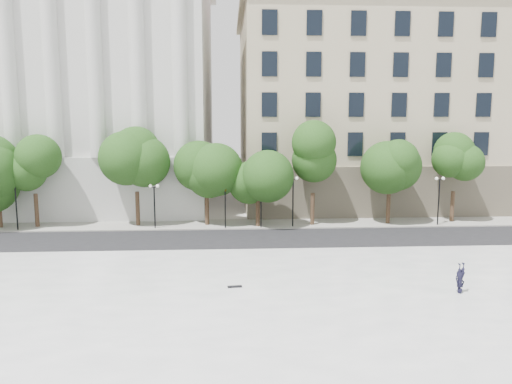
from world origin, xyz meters
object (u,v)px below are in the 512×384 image
traffic_light_east (261,188)px  traffic_light_west (225,186)px  skateboard (235,287)px  person_lying (460,289)px

traffic_light_east → traffic_light_west: bearing=-180.0°
traffic_light_west → traffic_light_east: (3.08, 0.00, -0.13)m
traffic_light_east → skateboard: traffic_light_east is taller
traffic_light_west → person_lying: (12.35, -17.74, -3.08)m
traffic_light_east → skateboard: 16.69m
traffic_light_west → traffic_light_east: bearing=0.0°
traffic_light_west → skateboard: traffic_light_west is taller
person_lying → skateboard: 11.85m
traffic_light_west → person_lying: bearing=-55.2°
traffic_light_west → traffic_light_east: traffic_light_west is taller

